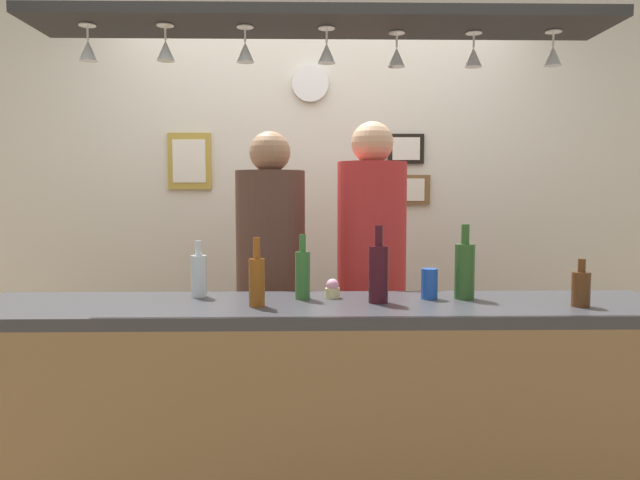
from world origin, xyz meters
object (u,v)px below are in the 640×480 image
at_px(bottle_beer_green_import, 303,273).
at_px(cupcake, 332,289).
at_px(person_left_brown_shirt, 271,269).
at_px(picture_frame_caricature, 189,161).
at_px(picture_frame_upper_small, 406,149).
at_px(person_right_red_shirt, 371,263).
at_px(bottle_champagne_green, 465,269).
at_px(wall_clock, 310,83).
at_px(picture_frame_lower_pair, 406,190).
at_px(bottle_wine_dark_red, 378,272).
at_px(drink_can, 429,284).
at_px(bottle_beer_amber_tall, 257,280).
at_px(bottle_soda_clear, 199,274).
at_px(bottle_beer_brown_stubby, 581,288).

xyz_separation_m(bottle_beer_green_import, cupcake, (0.12, 0.02, -0.07)).
relative_size(person_left_brown_shirt, picture_frame_caricature, 5.02).
bearing_deg(picture_frame_caricature, picture_frame_upper_small, 0.00).
bearing_deg(picture_frame_caricature, person_left_brown_shirt, -54.14).
bearing_deg(person_right_red_shirt, bottle_champagne_green, -61.67).
bearing_deg(wall_clock, picture_frame_upper_small, 0.61).
height_order(person_left_brown_shirt, picture_frame_lower_pair, person_left_brown_shirt).
relative_size(person_right_red_shirt, bottle_beer_green_import, 6.74).
relative_size(bottle_wine_dark_red, cupcake, 3.85).
height_order(person_left_brown_shirt, bottle_beer_green_import, person_left_brown_shirt).
relative_size(bottle_beer_green_import, drink_can, 2.13).
bearing_deg(bottle_champagne_green, picture_frame_lower_pair, 91.24).
distance_m(bottle_champagne_green, picture_frame_upper_small, 1.44).
distance_m(bottle_beer_amber_tall, picture_frame_caricature, 1.64).
bearing_deg(picture_frame_lower_pair, cupcake, -111.17).
height_order(bottle_champagne_green, drink_can, bottle_champagne_green).
bearing_deg(picture_frame_lower_pair, bottle_champagne_green, -88.76).
distance_m(bottle_soda_clear, drink_can, 0.93).
height_order(bottle_champagne_green, picture_frame_upper_small, picture_frame_upper_small).
bearing_deg(picture_frame_caricature, picture_frame_lower_pair, 0.00).
distance_m(bottle_soda_clear, bottle_wine_dark_red, 0.73).
bearing_deg(person_left_brown_shirt, bottle_beer_green_import, -74.15).
bearing_deg(bottle_wine_dark_red, bottle_beer_green_import, 163.05).
relative_size(bottle_beer_amber_tall, drink_can, 2.13).
relative_size(bottle_beer_amber_tall, cupcake, 3.33).
distance_m(person_right_red_shirt, bottle_beer_amber_tall, 0.89).
relative_size(bottle_beer_green_import, cupcake, 3.33).
xyz_separation_m(bottle_beer_brown_stubby, picture_frame_upper_small, (-0.42, 1.49, 0.62)).
xyz_separation_m(bottle_soda_clear, drink_can, (0.93, -0.06, -0.03)).
relative_size(bottle_beer_green_import, bottle_wine_dark_red, 0.87).
bearing_deg(picture_frame_lower_pair, picture_frame_upper_small, 180.00).
relative_size(cupcake, picture_frame_lower_pair, 0.26).
bearing_deg(drink_can, bottle_beer_brown_stubby, -17.85).
height_order(picture_frame_lower_pair, wall_clock, wall_clock).
relative_size(bottle_beer_green_import, bottle_beer_amber_tall, 1.00).
relative_size(person_left_brown_shirt, picture_frame_lower_pair, 5.68).
xyz_separation_m(person_left_brown_shirt, wall_clock, (0.20, 0.73, 1.03)).
xyz_separation_m(bottle_beer_brown_stubby, cupcake, (-0.92, 0.20, -0.03)).
distance_m(person_right_red_shirt, bottle_beer_brown_stubby, 1.03).
xyz_separation_m(bottle_beer_brown_stubby, picture_frame_lower_pair, (-0.42, 1.49, 0.37)).
height_order(bottle_beer_brown_stubby, drink_can, bottle_beer_brown_stubby).
xyz_separation_m(bottle_soda_clear, cupcake, (0.54, -0.04, -0.06)).
bearing_deg(person_right_red_shirt, picture_frame_caricature, 144.44).
bearing_deg(picture_frame_caricature, bottle_soda_clear, -77.75).
distance_m(cupcake, wall_clock, 1.66).
bearing_deg(picture_frame_upper_small, drink_can, -94.86).
xyz_separation_m(picture_frame_lower_pair, picture_frame_caricature, (-1.32, 0.00, 0.17)).
relative_size(picture_frame_caricature, wall_clock, 1.55).
xyz_separation_m(person_left_brown_shirt, picture_frame_caricature, (-0.53, 0.74, 0.57)).
height_order(bottle_beer_brown_stubby, bottle_beer_green_import, bottle_beer_green_import).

